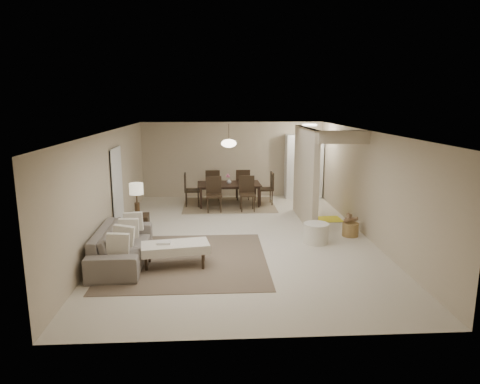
{
  "coord_description": "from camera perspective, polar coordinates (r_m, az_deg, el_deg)",
  "views": [
    {
      "loc": [
        -0.55,
        -9.75,
        3.15
      ],
      "look_at": [
        0.01,
        0.17,
        1.05
      ],
      "focal_mm": 32.0,
      "sensor_mm": 36.0,
      "label": 1
    }
  ],
  "objects": [
    {
      "name": "doorway",
      "position": [
        10.84,
        -16.07,
        0.13
      ],
      "size": [
        0.04,
        0.9,
        2.04
      ],
      "primitive_type": "cube",
      "color": "black",
      "rests_on": "floor"
    },
    {
      "name": "yellow_mat",
      "position": [
        11.91,
        11.01,
        -3.6
      ],
      "size": [
        1.04,
        0.67,
        0.01
      ],
      "primitive_type": "cube",
      "rotation": [
        0.0,
        0.0,
        0.05
      ],
      "color": "yellow",
      "rests_on": "floor"
    },
    {
      "name": "dining_rug",
      "position": [
        13.3,
        -1.46,
        -1.74
      ],
      "size": [
        2.8,
        2.1,
        0.01
      ],
      "primitive_type": "cube",
      "color": "#837351",
      "rests_on": "floor"
    },
    {
      "name": "living_rug",
      "position": [
        8.85,
        -7.07,
        -8.96
      ],
      "size": [
        3.2,
        3.2,
        0.01
      ],
      "primitive_type": "cube",
      "color": "brown",
      "rests_on": "floor"
    },
    {
      "name": "side_table",
      "position": [
        10.37,
        -13.42,
        -4.49
      ],
      "size": [
        0.53,
        0.53,
        0.55
      ],
      "primitive_type": "cube",
      "rotation": [
        0.0,
        0.0,
        0.06
      ],
      "color": "black",
      "rests_on": "floor"
    },
    {
      "name": "back_wall",
      "position": [
        14.38,
        -1.02,
        4.35
      ],
      "size": [
        6.0,
        0.0,
        6.0
      ],
      "primitive_type": "plane",
      "rotation": [
        1.57,
        0.0,
        0.0
      ],
      "color": "#BBAB8E",
      "rests_on": "floor"
    },
    {
      "name": "right_wall",
      "position": [
        10.55,
        16.49,
        1.07
      ],
      "size": [
        0.0,
        9.0,
        9.0
      ],
      "primitive_type": "plane",
      "rotation": [
        1.57,
        0.0,
        -1.57
      ],
      "color": "#BBAB8E",
      "rests_on": "floor"
    },
    {
      "name": "floor",
      "position": [
        10.26,
        -0.01,
        -5.94
      ],
      "size": [
        9.0,
        9.0,
        0.0
      ],
      "primitive_type": "plane",
      "color": "beige",
      "rests_on": "ground"
    },
    {
      "name": "pantry_cabinet",
      "position": [
        14.35,
        8.47,
        3.4
      ],
      "size": [
        1.2,
        0.55,
        2.1
      ],
      "primitive_type": "cube",
      "color": "white",
      "rests_on": "floor"
    },
    {
      "name": "partition",
      "position": [
        11.41,
        8.71,
        2.21
      ],
      "size": [
        0.15,
        2.5,
        2.5
      ],
      "primitive_type": "cube",
      "color": "#BBAB8E",
      "rests_on": "floor"
    },
    {
      "name": "ottoman_bench",
      "position": [
        8.46,
        -8.63,
        -7.37
      ],
      "size": [
        1.37,
        0.8,
        0.46
      ],
      "rotation": [
        0.0,
        0.0,
        0.17
      ],
      "color": "beige",
      "rests_on": "living_rug"
    },
    {
      "name": "left_wall",
      "position": [
        10.23,
        -17.04,
        0.7
      ],
      "size": [
        0.0,
        9.0,
        9.0
      ],
      "primitive_type": "plane",
      "rotation": [
        1.57,
        0.0,
        1.57
      ],
      "color": "#BBAB8E",
      "rests_on": "floor"
    },
    {
      "name": "sofa",
      "position": [
        8.92,
        -15.47,
        -6.82
      ],
      "size": [
        2.41,
        1.0,
        0.7
      ],
      "primitive_type": "imported",
      "rotation": [
        0.0,
        0.0,
        1.6
      ],
      "color": "slate",
      "rests_on": "floor"
    },
    {
      "name": "flush_light",
      "position": [
        13.28,
        9.27,
        8.81
      ],
      "size": [
        0.44,
        0.44,
        0.05
      ],
      "primitive_type": "cylinder",
      "color": "white",
      "rests_on": "ceiling"
    },
    {
      "name": "dining_chairs",
      "position": [
        13.19,
        -1.47,
        0.39
      ],
      "size": [
        2.74,
        2.02,
        1.02
      ],
      "color": "black",
      "rests_on": "dining_rug"
    },
    {
      "name": "vase",
      "position": [
        13.14,
        -1.47,
        1.45
      ],
      "size": [
        0.19,
        0.19,
        0.16
      ],
      "primitive_type": "imported",
      "rotation": [
        0.0,
        0.0,
        -0.33
      ],
      "color": "silver",
      "rests_on": "dining_table"
    },
    {
      "name": "dining_table",
      "position": [
        13.23,
        -1.46,
        -0.33
      ],
      "size": [
        1.97,
        1.14,
        0.68
      ],
      "primitive_type": "imported",
      "rotation": [
        0.0,
        0.0,
        0.03
      ],
      "color": "black",
      "rests_on": "dining_rug"
    },
    {
      "name": "table_lamp",
      "position": [
        10.17,
        -13.65,
        0.05
      ],
      "size": [
        0.32,
        0.32,
        0.76
      ],
      "color": "#49341F",
      "rests_on": "side_table"
    },
    {
      "name": "round_pouf",
      "position": [
        9.9,
        10.1,
        -5.43
      ],
      "size": [
        0.58,
        0.58,
        0.45
      ],
      "primitive_type": "cylinder",
      "color": "beige",
      "rests_on": "floor"
    },
    {
      "name": "ceiling",
      "position": [
        9.78,
        -0.01,
        8.13
      ],
      "size": [
        9.0,
        9.0,
        0.0
      ],
      "primitive_type": "plane",
      "rotation": [
        3.14,
        0.0,
        0.0
      ],
      "color": "white",
      "rests_on": "back_wall"
    },
    {
      "name": "pendant_light",
      "position": [
        12.98,
        -1.5,
        6.5
      ],
      "size": [
        0.46,
        0.46,
        0.71
      ],
      "color": "#49341F",
      "rests_on": "ceiling"
    },
    {
      "name": "wicker_basket",
      "position": [
        10.58,
        14.5,
        -4.86
      ],
      "size": [
        0.47,
        0.47,
        0.32
      ],
      "primitive_type": "cylinder",
      "rotation": [
        0.0,
        0.0,
        -0.25
      ],
      "color": "brown",
      "rests_on": "floor"
    }
  ]
}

